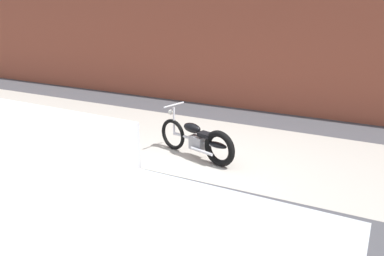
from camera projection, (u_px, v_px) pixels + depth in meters
The scene contains 4 objects.
ground_plane at pixel (174, 176), 7.16m from camera, with size 80.00×80.00×0.00m, color #47474C.
sidewalk_slab at pixel (212, 145), 8.64m from camera, with size 36.00×3.50×0.01m, color #B2ADA3.
brick_building_wall at pixel (263, 19), 10.75m from camera, with size 36.00×0.50×5.15m, color brown.
motorcycle_black at pixel (201, 141), 7.79m from camera, with size 1.95×0.81×1.03m.
Camera 1 is at (3.18, -5.67, 3.14)m, focal length 35.98 mm.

